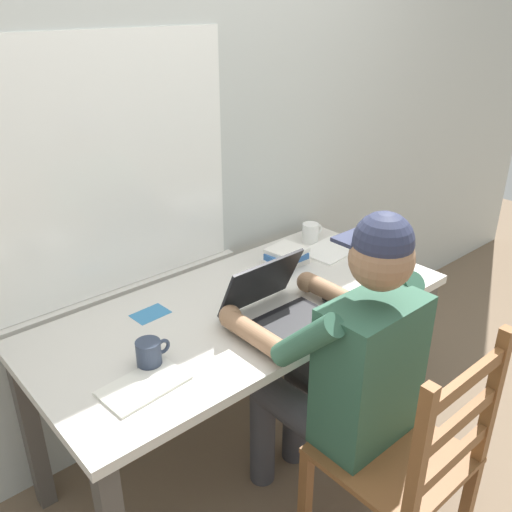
# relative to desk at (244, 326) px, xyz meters

# --- Properties ---
(ground_plane) EXTENTS (8.00, 8.00, 0.00)m
(ground_plane) POSITION_rel_desk_xyz_m (0.00, 0.00, -0.64)
(ground_plane) COLOR brown
(back_wall) EXTENTS (6.00, 0.08, 2.60)m
(back_wall) POSITION_rel_desk_xyz_m (-0.00, 0.45, 0.65)
(back_wall) COLOR beige
(back_wall) RESTS_ON ground
(desk) EXTENTS (1.59, 0.74, 0.73)m
(desk) POSITION_rel_desk_xyz_m (0.00, 0.00, 0.00)
(desk) COLOR beige
(desk) RESTS_ON ground
(seated_person) EXTENTS (0.50, 0.60, 1.25)m
(seated_person) POSITION_rel_desk_xyz_m (0.06, -0.44, 0.05)
(seated_person) COLOR #2D5642
(seated_person) RESTS_ON ground
(wooden_chair) EXTENTS (0.42, 0.42, 0.95)m
(wooden_chair) POSITION_rel_desk_xyz_m (0.06, -0.72, -0.18)
(wooden_chair) COLOR brown
(wooden_chair) RESTS_ON ground
(laptop) EXTENTS (0.33, 0.33, 0.22)m
(laptop) POSITION_rel_desk_xyz_m (0.03, -0.16, 0.14)
(laptop) COLOR black
(laptop) RESTS_ON desk
(computer_mouse) EXTENTS (0.06, 0.10, 0.03)m
(computer_mouse) POSITION_rel_desk_xyz_m (0.26, -0.21, 0.11)
(computer_mouse) COLOR black
(computer_mouse) RESTS_ON desk
(coffee_mug_white) EXTENTS (0.11, 0.08, 0.09)m
(coffee_mug_white) POSITION_rel_desk_xyz_m (0.62, 0.25, 0.14)
(coffee_mug_white) COLOR white
(coffee_mug_white) RESTS_ON desk
(coffee_mug_dark) EXTENTS (0.12, 0.08, 0.09)m
(coffee_mug_dark) POSITION_rel_desk_xyz_m (-0.46, -0.09, 0.13)
(coffee_mug_dark) COLOR #2D384C
(coffee_mug_dark) RESTS_ON desk
(book_stack_main) EXTENTS (0.19, 0.16, 0.08)m
(book_stack_main) POSITION_rel_desk_xyz_m (0.36, 0.14, 0.13)
(book_stack_main) COLOR white
(book_stack_main) RESTS_ON desk
(paper_pile_near_laptop) EXTENTS (0.26, 0.17, 0.01)m
(paper_pile_near_laptop) POSITION_rel_desk_xyz_m (-0.53, -0.16, 0.09)
(paper_pile_near_laptop) COLOR silver
(paper_pile_near_laptop) RESTS_ON desk
(paper_pile_back_corner) EXTENTS (0.28, 0.21, 0.01)m
(paper_pile_back_corner) POSITION_rel_desk_xyz_m (0.61, 0.12, 0.09)
(paper_pile_back_corner) COLOR white
(paper_pile_back_corner) RESTS_ON desk
(landscape_photo_print) EXTENTS (0.13, 0.10, 0.00)m
(landscape_photo_print) POSITION_rel_desk_xyz_m (-0.30, 0.18, 0.09)
(landscape_photo_print) COLOR teal
(landscape_photo_print) RESTS_ON desk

